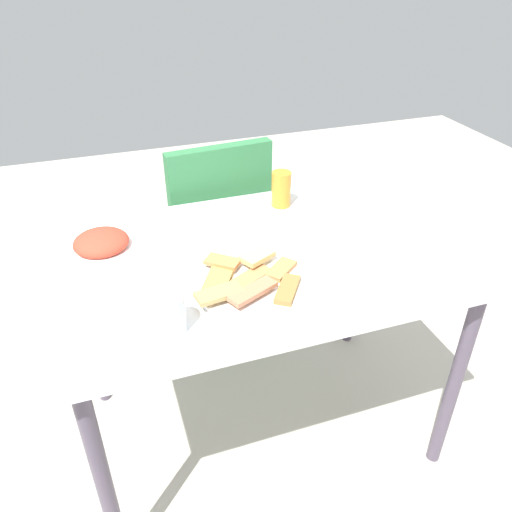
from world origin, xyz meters
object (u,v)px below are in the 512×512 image
at_px(dining_table, 260,278).
at_px(soda_can, 281,189).
at_px(pide_platter, 249,281).
at_px(drinking_glass, 169,314).
at_px(dining_chair, 213,230).
at_px(paper_napkin, 328,210).
at_px(salad_plate_greens, 101,244).
at_px(fork, 330,212).
at_px(spoon, 325,207).

distance_m(dining_table, soda_can, 0.35).
bearing_deg(pide_platter, drinking_glass, -153.52).
height_order(dining_table, pide_platter, pide_platter).
bearing_deg(dining_chair, paper_napkin, -53.93).
xyz_separation_m(salad_plate_greens, fork, (0.74, -0.00, -0.02)).
bearing_deg(spoon, salad_plate_greens, -164.28).
distance_m(salad_plate_greens, fork, 0.74).
bearing_deg(fork, drinking_glass, -135.39).
relative_size(drinking_glass, spoon, 0.50).
bearing_deg(spoon, dining_table, -133.67).
bearing_deg(pide_platter, soda_can, 58.46).
xyz_separation_m(dining_table, dining_chair, (0.00, 0.60, -0.15)).
bearing_deg(salad_plate_greens, soda_can, 9.63).
relative_size(soda_can, drinking_glass, 1.24).
distance_m(soda_can, paper_napkin, 0.17).
height_order(dining_chair, fork, dining_chair).
bearing_deg(drinking_glass, pide_platter, 26.48).
bearing_deg(dining_chair, spoon, -52.71).
height_order(dining_chair, pide_platter, dining_chair).
relative_size(pide_platter, paper_napkin, 2.76).
bearing_deg(fork, soda_can, 152.65).
bearing_deg(pide_platter, dining_chair, 83.44).
bearing_deg(spoon, soda_can, 165.83).
distance_m(dining_chair, soda_can, 0.47).
xyz_separation_m(pide_platter, paper_napkin, (0.39, 0.32, -0.01)).
xyz_separation_m(dining_table, pide_platter, (-0.08, -0.14, 0.10)).
height_order(salad_plate_greens, spoon, salad_plate_greens).
relative_size(dining_table, dining_chair, 1.30).
height_order(pide_platter, paper_napkin, pide_platter).
bearing_deg(fork, dining_chair, 135.62).
bearing_deg(salad_plate_greens, drinking_glass, -73.50).
distance_m(dining_chair, pide_platter, 0.78).
bearing_deg(fork, pide_platter, -131.45).
relative_size(dining_chair, paper_napkin, 7.92).
xyz_separation_m(dining_table, paper_napkin, (0.31, 0.18, 0.09)).
height_order(dining_chair, soda_can, dining_chair).
bearing_deg(pide_platter, paper_napkin, 39.48).
distance_m(dining_chair, paper_napkin, 0.57).
height_order(dining_table, salad_plate_greens, salad_plate_greens).
relative_size(pide_platter, drinking_glass, 3.25).
xyz_separation_m(fork, spoon, (0.00, 0.04, 0.00)).
relative_size(soda_can, fork, 0.63).
bearing_deg(drinking_glass, spoon, 36.15).
xyz_separation_m(drinking_glass, fork, (0.62, 0.42, -0.04)).
xyz_separation_m(dining_chair, soda_can, (0.17, -0.33, 0.30)).
distance_m(dining_chair, drinking_glass, 0.95).
distance_m(dining_table, pide_platter, 0.19).
distance_m(dining_table, salad_plate_greens, 0.48).
bearing_deg(drinking_glass, dining_chair, 69.53).
bearing_deg(salad_plate_greens, dining_table, -21.00).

